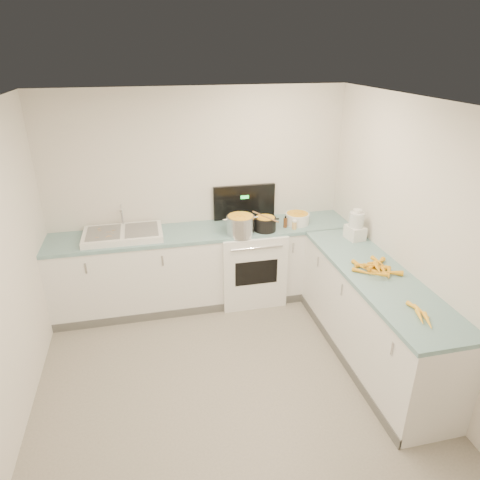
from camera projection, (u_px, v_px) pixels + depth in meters
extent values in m
cube|color=white|center=(205.00, 268.00, 5.15)|extent=(3.50, 0.60, 0.90)
cube|color=#75A1A6|center=(203.00, 232.00, 4.96)|extent=(3.50, 0.62, 0.04)
cube|color=white|center=(372.00, 318.00, 4.20)|extent=(0.60, 2.20, 0.90)
cube|color=#75A1A6|center=(378.00, 276.00, 4.00)|extent=(0.62, 2.20, 0.04)
cube|color=white|center=(250.00, 264.00, 5.24)|extent=(0.76, 0.65, 0.90)
cube|color=black|center=(244.00, 202.00, 5.22)|extent=(0.76, 0.05, 0.42)
cube|color=white|center=(123.00, 234.00, 4.75)|extent=(0.86, 0.52, 0.07)
cube|color=slate|center=(103.00, 233.00, 4.70)|extent=(0.36, 0.42, 0.01)
cube|color=slate|center=(142.00, 230.00, 4.78)|extent=(0.36, 0.42, 0.01)
cylinder|color=silver|center=(122.00, 214.00, 4.88)|extent=(0.03, 0.03, 0.24)
cylinder|color=silver|center=(240.00, 226.00, 4.82)|extent=(0.38, 0.38, 0.23)
cylinder|color=black|center=(265.00, 225.00, 4.92)|extent=(0.26, 0.26, 0.18)
cylinder|color=#AD7A47|center=(265.00, 217.00, 4.87)|extent=(0.21, 0.39, 0.02)
cylinder|color=white|center=(297.00, 219.00, 5.10)|extent=(0.34, 0.34, 0.13)
cylinder|color=#593319|center=(285.00, 223.00, 5.01)|extent=(0.05, 0.05, 0.11)
cylinder|color=#E5B266|center=(294.00, 225.00, 4.96)|extent=(0.05, 0.05, 0.09)
cube|color=white|center=(355.00, 233.00, 4.69)|extent=(0.19, 0.23, 0.15)
cylinder|color=silver|center=(357.00, 220.00, 4.63)|extent=(0.16, 0.16, 0.16)
cylinder|color=white|center=(358.00, 211.00, 4.59)|extent=(0.09, 0.09, 0.04)
cone|color=#FFAF1F|center=(389.00, 273.00, 3.97)|extent=(0.15, 0.21, 0.04)
cone|color=#FFAF1F|center=(384.00, 272.00, 3.99)|extent=(0.09, 0.19, 0.05)
cone|color=#FFAF1F|center=(373.00, 268.00, 4.05)|extent=(0.14, 0.15, 0.04)
cone|color=#FFAF1F|center=(364.00, 265.00, 4.11)|extent=(0.19, 0.05, 0.04)
cone|color=#FFAF1F|center=(392.00, 273.00, 3.96)|extent=(0.20, 0.12, 0.05)
cone|color=#FFAF1F|center=(380.00, 262.00, 4.15)|extent=(0.18, 0.16, 0.05)
cone|color=#FFAF1F|center=(363.00, 272.00, 3.99)|extent=(0.18, 0.17, 0.04)
cone|color=#FFAF1F|center=(376.00, 268.00, 4.04)|extent=(0.22, 0.08, 0.05)
cone|color=#FFAF1F|center=(360.00, 266.00, 4.10)|extent=(0.09, 0.22, 0.04)
cone|color=#FFAF1F|center=(379.00, 272.00, 3.97)|extent=(0.18, 0.16, 0.05)
cone|color=#FFAF1F|center=(376.00, 274.00, 3.88)|extent=(0.20, 0.12, 0.04)
cone|color=#FFAF1F|center=(374.00, 266.00, 4.04)|extent=(0.19, 0.14, 0.04)
cone|color=#FFAF1F|center=(378.00, 261.00, 4.11)|extent=(0.07, 0.18, 0.04)
cone|color=#FFAF1F|center=(377.00, 268.00, 3.97)|extent=(0.08, 0.20, 0.04)
cone|color=#FFAF1F|center=(373.00, 265.00, 4.02)|extent=(0.18, 0.08, 0.05)
cone|color=#FFAF1F|center=(378.00, 267.00, 4.02)|extent=(0.11, 0.20, 0.05)
cone|color=#FFAF1F|center=(376.00, 262.00, 4.12)|extent=(0.20, 0.08, 0.04)
cone|color=yellow|center=(428.00, 321.00, 3.28)|extent=(0.10, 0.20, 0.04)
cone|color=yellow|center=(420.00, 317.00, 3.32)|extent=(0.10, 0.18, 0.04)
cone|color=yellow|center=(421.00, 312.00, 3.39)|extent=(0.06, 0.18, 0.04)
cone|color=yellow|center=(416.00, 308.00, 3.44)|extent=(0.09, 0.18, 0.04)
cube|color=tan|center=(114.00, 230.00, 4.74)|extent=(0.04, 0.01, 0.00)
cube|color=tan|center=(99.00, 229.00, 4.79)|extent=(0.03, 0.03, 0.00)
cube|color=tan|center=(97.00, 237.00, 4.57)|extent=(0.04, 0.01, 0.00)
cube|color=tan|center=(99.00, 229.00, 4.78)|extent=(0.03, 0.04, 0.00)
cube|color=tan|center=(113.00, 233.00, 4.68)|extent=(0.03, 0.02, 0.00)
cube|color=tan|center=(109.00, 232.00, 4.71)|extent=(0.05, 0.01, 0.00)
cube|color=tan|center=(110.00, 236.00, 4.60)|extent=(0.05, 0.01, 0.00)
cube|color=tan|center=(100.00, 231.00, 4.74)|extent=(0.03, 0.01, 0.00)
cube|color=tan|center=(107.00, 236.00, 4.59)|extent=(0.04, 0.04, 0.00)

